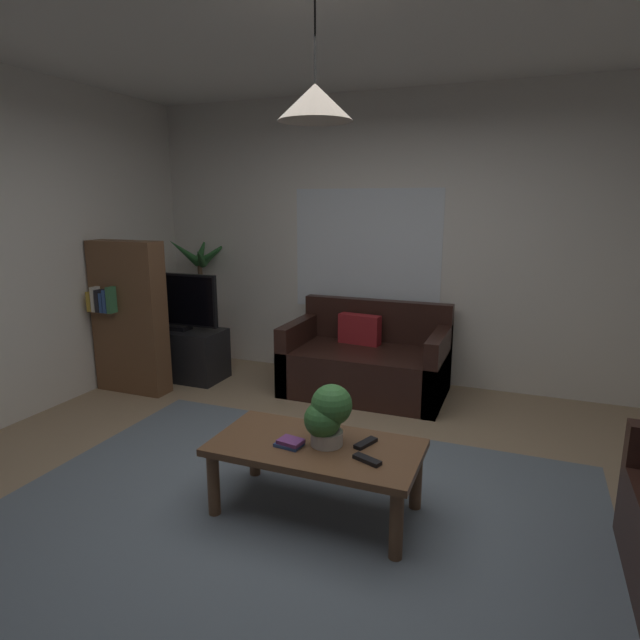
{
  "coord_description": "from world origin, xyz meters",
  "views": [
    {
      "loc": [
        1.12,
        -2.55,
        1.73
      ],
      "look_at": [
        0.0,
        0.3,
        1.05
      ],
      "focal_mm": 29.67,
      "sensor_mm": 36.0,
      "label": 1
    }
  ],
  "objects_px": {
    "coffee_table": "(316,455)",
    "book_on_table_0": "(289,444)",
    "tv": "(176,301)",
    "pendant_lamp": "(315,102)",
    "remote_on_table_0": "(367,460)",
    "remote_on_table_1": "(366,443)",
    "couch_under_window": "(366,364)",
    "tv_stand": "(181,353)",
    "potted_plant_on_table": "(328,414)",
    "book_on_table_1": "(291,441)",
    "potted_palm_corner": "(202,308)",
    "bookshelf_corner": "(129,317)"
  },
  "relations": [
    {
      "from": "remote_on_table_0",
      "to": "tv_stand",
      "type": "xyz_separation_m",
      "value": [
        -2.49,
        1.81,
        -0.17
      ]
    },
    {
      "from": "couch_under_window",
      "to": "coffee_table",
      "type": "height_order",
      "value": "couch_under_window"
    },
    {
      "from": "pendant_lamp",
      "to": "potted_plant_on_table",
      "type": "bearing_deg",
      "value": 23.13
    },
    {
      "from": "book_on_table_0",
      "to": "potted_plant_on_table",
      "type": "bearing_deg",
      "value": 27.05
    },
    {
      "from": "book_on_table_0",
      "to": "tv",
      "type": "distance_m",
      "value": 2.72
    },
    {
      "from": "remote_on_table_1",
      "to": "tv_stand",
      "type": "bearing_deg",
      "value": -12.94
    },
    {
      "from": "potted_plant_on_table",
      "to": "bookshelf_corner",
      "type": "relative_size",
      "value": 0.25
    },
    {
      "from": "pendant_lamp",
      "to": "tv_stand",
      "type": "bearing_deg",
      "value": 141.55
    },
    {
      "from": "remote_on_table_1",
      "to": "tv",
      "type": "height_order",
      "value": "tv"
    },
    {
      "from": "tv",
      "to": "book_on_table_0",
      "type": "bearing_deg",
      "value": -41.02
    },
    {
      "from": "tv_stand",
      "to": "potted_palm_corner",
      "type": "xyz_separation_m",
      "value": [
        -0.08,
        0.53,
        0.36
      ]
    },
    {
      "from": "tv",
      "to": "potted_palm_corner",
      "type": "bearing_deg",
      "value": 97.99
    },
    {
      "from": "remote_on_table_1",
      "to": "potted_plant_on_table",
      "type": "height_order",
      "value": "potted_plant_on_table"
    },
    {
      "from": "remote_on_table_0",
      "to": "remote_on_table_1",
      "type": "distance_m",
      "value": 0.19
    },
    {
      "from": "tv",
      "to": "pendant_lamp",
      "type": "relative_size",
      "value": 1.46
    },
    {
      "from": "book_on_table_1",
      "to": "pendant_lamp",
      "type": "xyz_separation_m",
      "value": [
        0.12,
        0.07,
        1.76
      ]
    },
    {
      "from": "book_on_table_1",
      "to": "tv_stand",
      "type": "xyz_separation_m",
      "value": [
        -2.04,
        1.79,
        -0.19
      ]
    },
    {
      "from": "potted_plant_on_table",
      "to": "tv_stand",
      "type": "xyz_separation_m",
      "value": [
        -2.22,
        1.69,
        -0.34
      ]
    },
    {
      "from": "remote_on_table_0",
      "to": "potted_palm_corner",
      "type": "xyz_separation_m",
      "value": [
        -2.56,
        2.34,
        0.18
      ]
    },
    {
      "from": "tv",
      "to": "pendant_lamp",
      "type": "bearing_deg",
      "value": -38.1
    },
    {
      "from": "couch_under_window",
      "to": "tv",
      "type": "relative_size",
      "value": 1.59
    },
    {
      "from": "coffee_table",
      "to": "tv",
      "type": "bearing_deg",
      "value": 141.9
    },
    {
      "from": "potted_plant_on_table",
      "to": "book_on_table_0",
      "type": "bearing_deg",
      "value": -152.95
    },
    {
      "from": "coffee_table",
      "to": "book_on_table_0",
      "type": "bearing_deg",
      "value": -151.2
    },
    {
      "from": "book_on_table_0",
      "to": "book_on_table_1",
      "type": "xyz_separation_m",
      "value": [
        0.01,
        -0.0,
        0.02
      ]
    },
    {
      "from": "book_on_table_1",
      "to": "tv",
      "type": "xyz_separation_m",
      "value": [
        -2.04,
        1.77,
        0.35
      ]
    },
    {
      "from": "coffee_table",
      "to": "tv_stand",
      "type": "bearing_deg",
      "value": 141.55
    },
    {
      "from": "potted_palm_corner",
      "to": "potted_plant_on_table",
      "type": "bearing_deg",
      "value": -44.0
    },
    {
      "from": "remote_on_table_1",
      "to": "potted_plant_on_table",
      "type": "bearing_deg",
      "value": 39.39
    },
    {
      "from": "coffee_table",
      "to": "potted_palm_corner",
      "type": "height_order",
      "value": "potted_palm_corner"
    },
    {
      "from": "bookshelf_corner",
      "to": "pendant_lamp",
      "type": "xyz_separation_m",
      "value": [
        2.35,
        -1.23,
        1.5
      ]
    },
    {
      "from": "couch_under_window",
      "to": "remote_on_table_0",
      "type": "xyz_separation_m",
      "value": [
        0.62,
        -2.07,
        0.15
      ]
    },
    {
      "from": "couch_under_window",
      "to": "pendant_lamp",
      "type": "relative_size",
      "value": 2.33
    },
    {
      "from": "tv_stand",
      "to": "tv",
      "type": "bearing_deg",
      "value": -90.0
    },
    {
      "from": "tv",
      "to": "potted_palm_corner",
      "type": "distance_m",
      "value": 0.59
    },
    {
      "from": "bookshelf_corner",
      "to": "pendant_lamp",
      "type": "distance_m",
      "value": 3.05
    },
    {
      "from": "book_on_table_1",
      "to": "remote_on_table_0",
      "type": "xyz_separation_m",
      "value": [
        0.44,
        -0.02,
        -0.02
      ]
    },
    {
      "from": "pendant_lamp",
      "to": "book_on_table_0",
      "type": "bearing_deg",
      "value": -151.2
    },
    {
      "from": "book_on_table_0",
      "to": "remote_on_table_1",
      "type": "height_order",
      "value": "remote_on_table_1"
    },
    {
      "from": "book_on_table_1",
      "to": "tv_stand",
      "type": "distance_m",
      "value": 2.72
    },
    {
      "from": "potted_palm_corner",
      "to": "pendant_lamp",
      "type": "xyz_separation_m",
      "value": [
        2.24,
        -2.25,
        1.6
      ]
    },
    {
      "from": "remote_on_table_0",
      "to": "book_on_table_0",
      "type": "bearing_deg",
      "value": 109.84
    },
    {
      "from": "book_on_table_0",
      "to": "remote_on_table_1",
      "type": "distance_m",
      "value": 0.43
    },
    {
      "from": "tv_stand",
      "to": "pendant_lamp",
      "type": "distance_m",
      "value": 3.38
    },
    {
      "from": "tv_stand",
      "to": "couch_under_window",
      "type": "bearing_deg",
      "value": 8.14
    },
    {
      "from": "tv_stand",
      "to": "potted_palm_corner",
      "type": "height_order",
      "value": "potted_palm_corner"
    },
    {
      "from": "remote_on_table_1",
      "to": "tv_stand",
      "type": "relative_size",
      "value": 0.18
    },
    {
      "from": "couch_under_window",
      "to": "remote_on_table_1",
      "type": "relative_size",
      "value": 9.02
    },
    {
      "from": "remote_on_table_0",
      "to": "tv_stand",
      "type": "bearing_deg",
      "value": 76.21
    },
    {
      "from": "book_on_table_0",
      "to": "potted_palm_corner",
      "type": "height_order",
      "value": "potted_palm_corner"
    }
  ]
}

